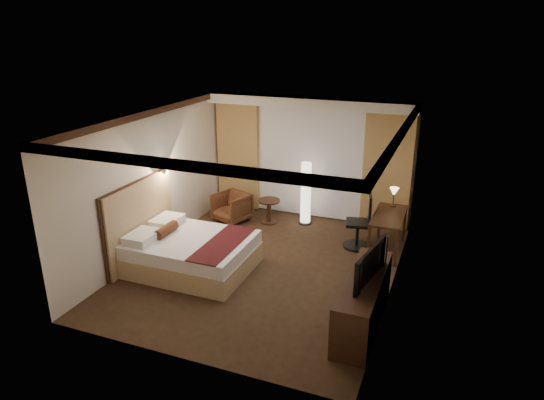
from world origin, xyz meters
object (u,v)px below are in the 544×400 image
at_px(side_table, 269,211).
at_px(office_chair, 358,221).
at_px(armchair, 232,206).
at_px(desk, 387,233).
at_px(floor_lamp, 306,193).
at_px(television, 364,257).
at_px(dresser, 363,301).
at_px(bed, 192,253).

bearing_deg(side_table, office_chair, -14.47).
bearing_deg(armchair, desk, 15.76).
height_order(side_table, desk, desk).
distance_m(floor_lamp, office_chair, 1.54).
xyz_separation_m(office_chair, television, (0.59, -2.54, 0.53)).
relative_size(desk, dresser, 0.65).
height_order(desk, dresser, dresser).
distance_m(bed, dresser, 3.22).
bearing_deg(television, office_chair, 23.53).
distance_m(bed, armchair, 2.31).
xyz_separation_m(side_table, desk, (2.63, -0.48, 0.11)).
height_order(office_chair, dresser, office_chair).
bearing_deg(television, armchair, 60.85).
xyz_separation_m(floor_lamp, office_chair, (1.31, -0.79, -0.14)).
bearing_deg(television, floor_lamp, 40.25).
bearing_deg(bed, office_chair, 37.44).
relative_size(armchair, floor_lamp, 0.50).
height_order(floor_lamp, desk, floor_lamp).
xyz_separation_m(armchair, television, (3.46, -2.87, 0.73)).
height_order(bed, office_chair, office_chair).
xyz_separation_m(bed, office_chair, (2.55, 1.95, 0.25)).
relative_size(armchair, television, 0.62).
height_order(desk, office_chair, office_chair).
xyz_separation_m(side_table, office_chair, (2.06, -0.53, 0.29)).
bearing_deg(bed, side_table, 79.01).
height_order(side_table, dresser, dresser).
bearing_deg(side_table, floor_lamp, 18.74).
bearing_deg(floor_lamp, armchair, -163.79).
distance_m(armchair, desk, 3.45).
distance_m(dresser, television, 0.71).
bearing_deg(armchair, bed, -61.36).
relative_size(floor_lamp, office_chair, 1.26).
xyz_separation_m(side_table, television, (2.65, -3.07, 0.82)).
distance_m(bed, office_chair, 3.22).
height_order(armchair, office_chair, office_chair).
bearing_deg(dresser, television, 180.00).
xyz_separation_m(floor_lamp, dresser, (1.93, -3.32, -0.32)).
bearing_deg(office_chair, bed, -154.72).
height_order(floor_lamp, television, floor_lamp).
distance_m(side_table, television, 4.14).
relative_size(armchair, desk, 0.55).
bearing_deg(dresser, bed, 169.48).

